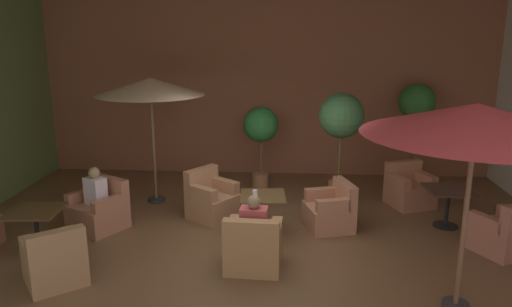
{
  "coord_description": "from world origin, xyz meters",
  "views": [
    {
      "loc": [
        0.51,
        -7.03,
        3.3
      ],
      "look_at": [
        0.0,
        0.41,
        1.39
      ],
      "focal_mm": 34.19,
      "sensor_mm": 36.0,
      "label": 1
    }
  ],
  "objects_px": {
    "armchair_front_left_east": "(211,200)",
    "potted_tree_left_corner": "(261,129)",
    "cafe_table_mid_center": "(448,198)",
    "cafe_table_front_left": "(263,204)",
    "armchair_mid_center_east": "(504,233)",
    "patron_blue_shirt": "(254,219)",
    "armchair_front_right_north": "(55,261)",
    "patio_umbrella_center_beige": "(476,120)",
    "armchair_front_left_north": "(331,211)",
    "patio_umbrella_tall_red": "(150,87)",
    "cafe_table_front_right": "(36,219)",
    "potted_tree_mid_right": "(341,123)",
    "armchair_mid_center_north": "(409,190)",
    "patron_by_window": "(95,188)",
    "armchair_front_left_south": "(254,247)",
    "iced_drink_cup": "(255,193)",
    "potted_tree_mid_left": "(416,108)",
    "armchair_front_right_east": "(99,211)"
  },
  "relations": [
    {
      "from": "cafe_table_front_right",
      "to": "patio_umbrella_tall_red",
      "type": "relative_size",
      "value": 0.32
    },
    {
      "from": "armchair_mid_center_east",
      "to": "patron_blue_shirt",
      "type": "relative_size",
      "value": 1.64
    },
    {
      "from": "potted_tree_mid_right",
      "to": "patron_by_window",
      "type": "height_order",
      "value": "potted_tree_mid_right"
    },
    {
      "from": "armchair_mid_center_north",
      "to": "patron_blue_shirt",
      "type": "relative_size",
      "value": 1.53
    },
    {
      "from": "potted_tree_left_corner",
      "to": "armchair_mid_center_east",
      "type": "bearing_deg",
      "value": -36.87
    },
    {
      "from": "potted_tree_mid_right",
      "to": "iced_drink_cup",
      "type": "height_order",
      "value": "potted_tree_mid_right"
    },
    {
      "from": "armchair_front_left_north",
      "to": "patio_umbrella_center_beige",
      "type": "bearing_deg",
      "value": -60.83
    },
    {
      "from": "cafe_table_front_left",
      "to": "cafe_table_front_right",
      "type": "distance_m",
      "value": 3.49
    },
    {
      "from": "patio_umbrella_center_beige",
      "to": "cafe_table_front_right",
      "type": "bearing_deg",
      "value": 168.82
    },
    {
      "from": "armchair_front_right_east",
      "to": "potted_tree_mid_left",
      "type": "bearing_deg",
      "value": 25.73
    },
    {
      "from": "patio_umbrella_center_beige",
      "to": "patron_by_window",
      "type": "height_order",
      "value": "patio_umbrella_center_beige"
    },
    {
      "from": "armchair_front_left_north",
      "to": "cafe_table_mid_center",
      "type": "bearing_deg",
      "value": 6.16
    },
    {
      "from": "patron_by_window",
      "to": "armchair_mid_center_north",
      "type": "bearing_deg",
      "value": 15.46
    },
    {
      "from": "armchair_front_right_east",
      "to": "patio_umbrella_tall_red",
      "type": "xyz_separation_m",
      "value": [
        0.61,
        1.36,
        1.94
      ]
    },
    {
      "from": "potted_tree_left_corner",
      "to": "cafe_table_front_right",
      "type": "bearing_deg",
      "value": -133.46
    },
    {
      "from": "armchair_front_left_east",
      "to": "potted_tree_left_corner",
      "type": "bearing_deg",
      "value": 66.35
    },
    {
      "from": "armchair_mid_center_north",
      "to": "armchair_front_right_east",
      "type": "bearing_deg",
      "value": -164.83
    },
    {
      "from": "armchair_front_left_east",
      "to": "potted_tree_mid_left",
      "type": "relative_size",
      "value": 0.46
    },
    {
      "from": "patron_blue_shirt",
      "to": "iced_drink_cup",
      "type": "distance_m",
      "value": 1.08
    },
    {
      "from": "armchair_front_right_east",
      "to": "armchair_mid_center_east",
      "type": "relative_size",
      "value": 1.06
    },
    {
      "from": "armchair_front_left_east",
      "to": "potted_tree_mid_right",
      "type": "relative_size",
      "value": 0.47
    },
    {
      "from": "potted_tree_mid_right",
      "to": "potted_tree_left_corner",
      "type": "bearing_deg",
      "value": 150.48
    },
    {
      "from": "armchair_front_left_south",
      "to": "armchair_front_left_north",
      "type": "bearing_deg",
      "value": 51.48
    },
    {
      "from": "armchair_front_right_east",
      "to": "armchair_mid_center_east",
      "type": "bearing_deg",
      "value": -4.6
    },
    {
      "from": "cafe_table_front_right",
      "to": "potted_tree_left_corner",
      "type": "xyz_separation_m",
      "value": [
        3.19,
        3.36,
        0.73
      ]
    },
    {
      "from": "cafe_table_mid_center",
      "to": "cafe_table_front_left",
      "type": "bearing_deg",
      "value": -170.08
    },
    {
      "from": "armchair_front_left_east",
      "to": "patron_by_window",
      "type": "xyz_separation_m",
      "value": [
        -1.85,
        -0.64,
        0.39
      ]
    },
    {
      "from": "armchair_front_left_south",
      "to": "armchair_front_right_north",
      "type": "xyz_separation_m",
      "value": [
        -2.6,
        -0.62,
        -0.0
      ]
    },
    {
      "from": "potted_tree_mid_right",
      "to": "cafe_table_front_left",
      "type": "bearing_deg",
      "value": -131.09
    },
    {
      "from": "armchair_front_right_east",
      "to": "cafe_table_front_left",
      "type": "bearing_deg",
      "value": -1.84
    },
    {
      "from": "armchair_front_left_south",
      "to": "patio_umbrella_tall_red",
      "type": "xyz_separation_m",
      "value": [
        -2.12,
        2.62,
        1.93
      ]
    },
    {
      "from": "armchair_mid_center_north",
      "to": "armchair_mid_center_east",
      "type": "bearing_deg",
      "value": -64.93
    },
    {
      "from": "armchair_front_right_north",
      "to": "patio_umbrella_center_beige",
      "type": "bearing_deg",
      "value": -2.88
    },
    {
      "from": "armchair_front_right_east",
      "to": "armchair_mid_center_east",
      "type": "height_order",
      "value": "armchair_mid_center_east"
    },
    {
      "from": "armchair_mid_center_north",
      "to": "cafe_table_front_left",
      "type": "bearing_deg",
      "value": -149.86
    },
    {
      "from": "patio_umbrella_center_beige",
      "to": "iced_drink_cup",
      "type": "distance_m",
      "value": 3.63
    },
    {
      "from": "armchair_mid_center_east",
      "to": "potted_tree_mid_right",
      "type": "xyz_separation_m",
      "value": [
        -2.3,
        2.01,
        1.27
      ]
    },
    {
      "from": "patio_umbrella_center_beige",
      "to": "patron_by_window",
      "type": "bearing_deg",
      "value": 158.26
    },
    {
      "from": "cafe_table_mid_center",
      "to": "patio_umbrella_tall_red",
      "type": "distance_m",
      "value": 5.66
    },
    {
      "from": "armchair_mid_center_north",
      "to": "patio_umbrella_tall_red",
      "type": "distance_m",
      "value": 5.29
    },
    {
      "from": "armchair_front_left_east",
      "to": "patio_umbrella_tall_red",
      "type": "bearing_deg",
      "value": 148.22
    },
    {
      "from": "cafe_table_front_left",
      "to": "armchair_mid_center_east",
      "type": "distance_m",
      "value": 3.71
    },
    {
      "from": "armchair_front_right_north",
      "to": "cafe_table_front_right",
      "type": "bearing_deg",
      "value": 128.23
    },
    {
      "from": "potted_tree_left_corner",
      "to": "iced_drink_cup",
      "type": "relative_size",
      "value": 15.9
    },
    {
      "from": "cafe_table_front_left",
      "to": "patio_umbrella_center_beige",
      "type": "relative_size",
      "value": 0.31
    },
    {
      "from": "armchair_mid_center_north",
      "to": "patio_umbrella_center_beige",
      "type": "relative_size",
      "value": 0.38
    },
    {
      "from": "armchair_front_left_north",
      "to": "patio_umbrella_tall_red",
      "type": "height_order",
      "value": "patio_umbrella_tall_red"
    },
    {
      "from": "armchair_front_left_east",
      "to": "potted_tree_mid_left",
      "type": "xyz_separation_m",
      "value": [
        4.05,
        2.23,
        1.35
      ]
    },
    {
      "from": "armchair_front_left_east",
      "to": "armchair_front_right_north",
      "type": "height_order",
      "value": "armchair_front_left_east"
    },
    {
      "from": "patio_umbrella_center_beige",
      "to": "cafe_table_front_left",
      "type": "bearing_deg",
      "value": 140.24
    }
  ]
}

